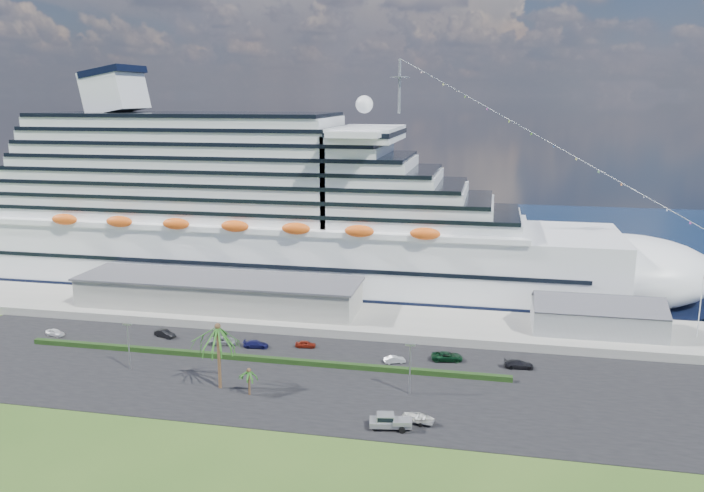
% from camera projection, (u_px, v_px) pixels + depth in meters
% --- Properties ---
extents(ground, '(420.00, 420.00, 0.00)m').
position_uv_depth(ground, '(272.00, 405.00, 104.10)').
color(ground, '#2F501A').
rests_on(ground, ground).
extents(asphalt_lot, '(140.00, 38.00, 0.12)m').
position_uv_depth(asphalt_lot, '(293.00, 376.00, 114.61)').
color(asphalt_lot, black).
rests_on(asphalt_lot, ground).
extents(wharf, '(240.00, 20.00, 1.80)m').
position_uv_depth(wharf, '(333.00, 318.00, 142.16)').
color(wharf, gray).
rests_on(wharf, ground).
extents(water, '(420.00, 160.00, 0.02)m').
position_uv_depth(water, '(395.00, 237.00, 228.43)').
color(water, black).
rests_on(water, ground).
extents(cruise_ship, '(191.00, 38.00, 54.00)m').
position_uv_depth(cruise_ship, '(269.00, 219.00, 166.01)').
color(cruise_ship, silver).
rests_on(cruise_ship, ground).
extents(terminal_building, '(61.00, 15.00, 6.30)m').
position_uv_depth(terminal_building, '(219.00, 292.00, 146.24)').
color(terminal_building, gray).
rests_on(terminal_building, wharf).
extents(port_shed, '(24.00, 12.31, 7.37)m').
position_uv_depth(port_shed, '(597.00, 318.00, 131.10)').
color(port_shed, gray).
rests_on(port_shed, wharf).
extents(flagpole, '(1.08, 0.16, 12.00)m').
position_uv_depth(flagpole, '(701.00, 304.00, 126.69)').
color(flagpole, silver).
rests_on(flagpole, wharf).
extents(hedge, '(88.00, 1.10, 0.90)m').
position_uv_depth(hedge, '(257.00, 359.00, 120.87)').
color(hedge, black).
rests_on(hedge, asphalt_lot).
extents(lamp_post_left, '(1.60, 0.35, 8.27)m').
position_uv_depth(lamp_post_left, '(128.00, 340.00, 116.16)').
color(lamp_post_left, gray).
rests_on(lamp_post_left, asphalt_lot).
extents(lamp_post_right, '(1.60, 0.35, 8.27)m').
position_uv_depth(lamp_post_right, '(410.00, 362.00, 106.64)').
color(lamp_post_right, gray).
rests_on(lamp_post_right, asphalt_lot).
extents(palm_tall, '(8.82, 8.82, 11.13)m').
position_uv_depth(palm_tall, '(218.00, 334.00, 107.94)').
color(palm_tall, '#47301E').
rests_on(palm_tall, ground).
extents(palm_short, '(3.53, 3.53, 4.56)m').
position_uv_depth(palm_short, '(249.00, 373.00, 106.60)').
color(palm_short, '#47301E').
rests_on(palm_short, ground).
extents(parked_car_0, '(4.21, 2.43, 1.35)m').
position_uv_depth(parked_car_0, '(55.00, 332.00, 133.56)').
color(parked_car_0, white).
rests_on(parked_car_0, asphalt_lot).
extents(parked_car_1, '(4.66, 2.89, 1.45)m').
position_uv_depth(parked_car_1, '(165.00, 334.00, 132.76)').
color(parked_car_1, black).
rests_on(parked_car_1, asphalt_lot).
extents(parked_car_2, '(5.55, 3.26, 1.45)m').
position_uv_depth(parked_car_2, '(223.00, 341.00, 128.93)').
color(parked_car_2, gray).
rests_on(parked_car_2, asphalt_lot).
extents(parked_car_3, '(4.85, 2.45, 1.35)m').
position_uv_depth(parked_car_3, '(256.00, 344.00, 127.24)').
color(parked_car_3, '#15164B').
rests_on(parked_car_3, asphalt_lot).
extents(parked_car_4, '(3.95, 1.93, 1.30)m').
position_uv_depth(parked_car_4, '(306.00, 344.00, 127.36)').
color(parked_car_4, maroon).
rests_on(parked_car_4, asphalt_lot).
extents(parked_car_5, '(3.96, 2.63, 1.23)m').
position_uv_depth(parked_car_5, '(395.00, 360.00, 119.99)').
color(parked_car_5, silver).
rests_on(parked_car_5, asphalt_lot).
extents(parked_car_6, '(5.86, 3.32, 1.54)m').
position_uv_depth(parked_car_6, '(447.00, 356.00, 120.99)').
color(parked_car_6, black).
rests_on(parked_car_6, asphalt_lot).
extents(parked_car_7, '(5.17, 2.52, 1.45)m').
position_uv_depth(parked_car_7, '(519.00, 364.00, 117.67)').
color(parked_car_7, black).
rests_on(parked_car_7, asphalt_lot).
extents(pickup_truck, '(6.29, 3.15, 2.11)m').
position_uv_depth(pickup_truck, '(390.00, 421.00, 96.15)').
color(pickup_truck, black).
rests_on(pickup_truck, asphalt_lot).
extents(boat_trailer, '(5.57, 4.05, 1.55)m').
position_uv_depth(boat_trailer, '(419.00, 417.00, 97.50)').
color(boat_trailer, gray).
rests_on(boat_trailer, asphalt_lot).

